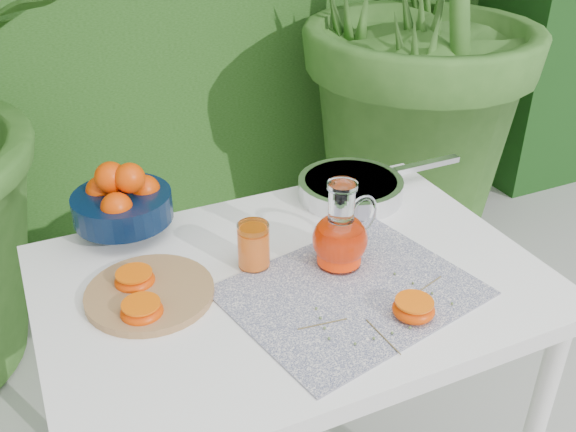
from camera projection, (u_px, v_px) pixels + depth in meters
name	position (u px, v px, depth m)	size (l,w,h in m)	color
white_table	(292.00, 307.00, 1.34)	(1.00, 0.70, 0.75)	white
placemat	(351.00, 291.00, 1.25)	(0.46, 0.36, 0.00)	#0B143E
cutting_board	(150.00, 293.00, 1.24)	(0.25, 0.25, 0.02)	olive
fruit_bowl	(122.00, 200.00, 1.41)	(0.28, 0.28, 0.17)	black
juice_pitcher	(341.00, 236.00, 1.30)	(0.17, 0.14, 0.19)	white
juice_tumbler	(254.00, 246.00, 1.31)	(0.08, 0.08, 0.10)	white
saute_pan	(352.00, 187.00, 1.58)	(0.45, 0.26, 0.05)	silver
orange_halves	(228.00, 300.00, 1.20)	(0.56, 0.40, 0.04)	#E43402
thyme_sprigs	(379.00, 314.00, 1.19)	(0.33, 0.21, 0.01)	brown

